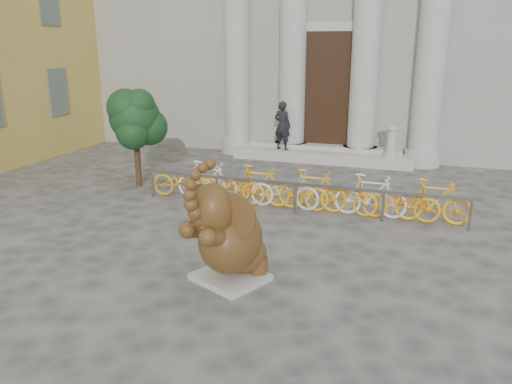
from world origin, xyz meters
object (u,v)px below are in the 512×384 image
(bike_rack, at_px, (298,189))
(tree, at_px, (135,119))
(elephant_statue, at_px, (228,237))
(pedestrian, at_px, (282,126))

(bike_rack, height_order, tree, tree)
(bike_rack, bearing_deg, elephant_statue, -92.43)
(elephant_statue, bearing_deg, bike_rack, 112.35)
(elephant_statue, bearing_deg, tree, 159.04)
(elephant_statue, relative_size, tree, 0.80)
(bike_rack, distance_m, pedestrian, 5.32)
(elephant_statue, distance_m, tree, 6.54)
(pedestrian, bearing_deg, tree, 68.71)
(bike_rack, xyz_separation_m, pedestrian, (-1.78, 4.97, 0.67))
(elephant_statue, distance_m, pedestrian, 9.16)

